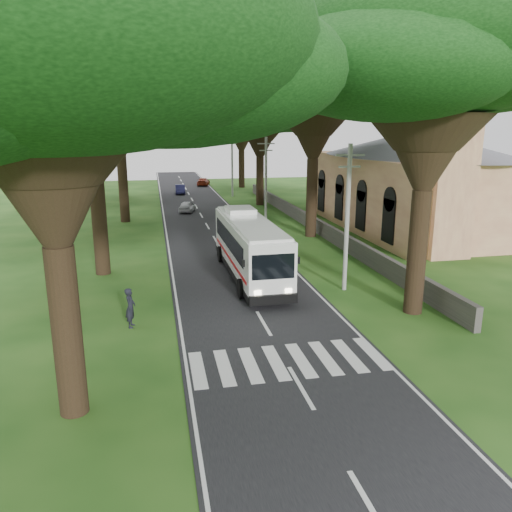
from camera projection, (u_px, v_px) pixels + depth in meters
name	position (u px, v px, depth m)	size (l,w,h in m)	color
ground	(274.00, 341.00, 21.18)	(140.00, 140.00, 0.00)	#1B4313
road	(209.00, 228.00, 44.89)	(8.00, 120.00, 0.04)	black
crosswalk	(286.00, 362.00, 19.28)	(8.00, 3.00, 0.01)	silver
property_wall	(308.00, 220.00, 45.55)	(0.35, 50.00, 1.20)	#383533
church	(414.00, 173.00, 43.87)	(14.00, 24.00, 11.60)	tan
pole_near	(347.00, 216.00, 26.90)	(1.60, 0.24, 8.00)	gray
pole_mid	(266.00, 179.00, 45.87)	(1.60, 0.24, 8.00)	gray
pole_far	(232.00, 164.00, 64.85)	(1.60, 0.24, 8.00)	gray
tree_l_near	(38.00, 43.00, 13.19)	(14.99, 14.99, 14.23)	black
tree_l_mida	(88.00, 81.00, 28.17)	(12.68, 12.68, 14.25)	black
tree_l_midb	(116.00, 79.00, 44.93)	(14.86, 14.86, 16.33)	black
tree_l_far	(117.00, 93.00, 61.81)	(13.90, 13.90, 16.15)	black
tree_r_near	(434.00, 48.00, 21.51)	(14.45, 14.45, 15.33)	black
tree_r_mida	(315.00, 71.00, 38.47)	(15.57, 15.57, 16.43)	black
tree_r_midb	(260.00, 106.00, 55.91)	(15.29, 15.29, 14.47)	black
tree_r_far	(241.00, 112.00, 73.22)	(13.25, 13.25, 13.94)	black
coach_bus	(249.00, 246.00, 30.04)	(2.89, 11.82, 3.48)	white
distant_car_a	(187.00, 206.00, 53.40)	(1.39, 3.45, 1.18)	#ABACB0
distant_car_b	(180.00, 189.00, 68.19)	(1.28, 3.68, 1.21)	navy
distant_car_c	(203.00, 182.00, 77.96)	(1.66, 4.09, 1.19)	maroon
pedestrian	(130.00, 308.00, 22.49)	(0.67, 0.44, 1.84)	black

